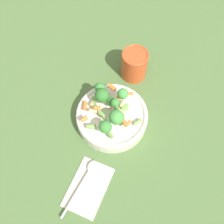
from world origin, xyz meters
The scene contains 6 objects.
ground_plane centered at (0.00, 0.00, 0.00)m, with size 3.00×3.00×0.00m, color #4C6B38.
bowl centered at (0.00, 0.00, 0.03)m, with size 0.22×0.22×0.05m.
pasta_salad centered at (0.01, 0.01, 0.09)m, with size 0.18×0.18×0.07m.
cup centered at (0.18, -0.09, 0.05)m, with size 0.09×0.09×0.10m.
napkin centered at (-0.20, 0.08, 0.00)m, with size 0.18×0.16×0.01m.
spoon centered at (-0.18, 0.09, 0.01)m, with size 0.16×0.11×0.01m.
Camera 1 is at (-0.37, 0.03, 0.76)m, focal length 42.00 mm.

